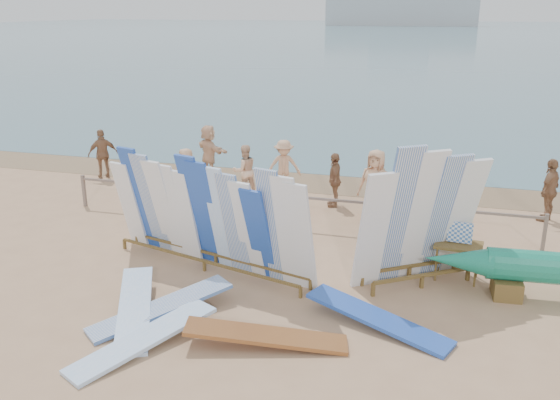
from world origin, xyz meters
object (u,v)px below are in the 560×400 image
(vendor_table, at_px, (457,260))
(beachgoer_10, at_px, (550,190))
(beachgoer_11, at_px, (209,151))
(beachgoer_3, at_px, (284,166))
(beachgoer_0, at_px, (187,174))
(stroller, at_px, (422,214))
(flat_board_c, at_px, (266,345))
(beachgoer_extra_1, at_px, (103,154))
(beach_chair_left, at_px, (288,209))
(main_surfboard_rack, at_px, (209,218))
(beachgoer_4, at_px, (335,180))
(flat_board_e, at_px, (162,316))
(flat_board_b, at_px, (144,346))
(flat_board_d, at_px, (377,327))
(beachgoer_2, at_px, (245,170))
(beachgoer_6, at_px, (375,184))
(beach_chair_right, at_px, (388,209))
(flat_board_a, at_px, (135,317))
(side_surfboard_rack, at_px, (420,221))

(vendor_table, xyz_separation_m, beachgoer_10, (2.29, 4.31, 0.42))
(beachgoer_11, bearing_deg, beachgoer_3, -163.67)
(vendor_table, relative_size, beachgoer_11, 0.73)
(beachgoer_10, xyz_separation_m, beachgoer_0, (-9.81, -0.91, -0.07))
(stroller, bearing_deg, beachgoer_3, 176.45)
(flat_board_c, distance_m, beachgoer_extra_1, 11.60)
(beachgoer_extra_1, xyz_separation_m, beachgoer_3, (6.09, 0.08, -0.00))
(beach_chair_left, bearing_deg, main_surfboard_rack, -100.75)
(main_surfboard_rack, bearing_deg, stroller, 57.01)
(vendor_table, relative_size, beachgoer_4, 0.81)
(stroller, bearing_deg, flat_board_e, -103.68)
(beach_chair_left, relative_size, beachgoer_3, 0.48)
(flat_board_b, distance_m, beachgoer_4, 8.25)
(flat_board_d, bearing_deg, beachgoer_extra_1, 75.74)
(beach_chair_left, distance_m, beachgoer_0, 3.34)
(flat_board_d, distance_m, beachgoer_10, 7.66)
(beachgoer_extra_1, relative_size, beachgoer_2, 1.05)
(flat_board_b, xyz_separation_m, beachgoer_2, (-1.09, 8.31, 0.77))
(flat_board_e, distance_m, beachgoer_extra_1, 9.92)
(main_surfboard_rack, xyz_separation_m, flat_board_d, (3.77, -1.53, -1.13))
(beachgoer_2, bearing_deg, beachgoer_0, -7.47)
(beachgoer_6, xyz_separation_m, beachgoer_0, (-5.42, 0.11, -0.17))
(beach_chair_left, distance_m, beachgoer_2, 2.40)
(flat_board_e, xyz_separation_m, beachgoer_6, (3.03, 6.36, 0.93))
(flat_board_c, distance_m, beachgoer_11, 10.64)
(beachgoer_4, bearing_deg, beachgoer_11, -126.32)
(flat_board_e, height_order, stroller, stroller)
(beach_chair_right, bearing_deg, main_surfboard_rack, -118.20)
(beachgoer_extra_1, xyz_separation_m, beachgoer_0, (3.59, -1.40, -0.04))
(flat_board_a, xyz_separation_m, beachgoer_11, (-2.29, 9.18, 0.86))
(flat_board_b, relative_size, beach_chair_right, 3.12)
(flat_board_c, xyz_separation_m, stroller, (2.19, 6.34, 0.38))
(flat_board_c, height_order, stroller, stroller)
(flat_board_b, relative_size, beachgoer_10, 1.61)
(flat_board_c, distance_m, flat_board_e, 2.15)
(vendor_table, height_order, flat_board_a, vendor_table)
(flat_board_c, xyz_separation_m, beachgoer_6, (0.92, 6.77, 0.93))
(beach_chair_left, relative_size, beachgoer_0, 0.51)
(flat_board_d, relative_size, beach_chair_left, 3.46)
(flat_board_d, xyz_separation_m, stroller, (0.48, 5.25, 0.38))
(flat_board_b, bearing_deg, beachgoer_extra_1, 152.25)
(flat_board_c, relative_size, beachgoer_0, 1.77)
(flat_board_d, height_order, beachgoer_0, beachgoer_0)
(side_surfboard_rack, height_order, flat_board_c, side_surfboard_rack)
(flat_board_d, xyz_separation_m, beachgoer_2, (-4.73, 6.64, 0.77))
(side_surfboard_rack, distance_m, flat_board_b, 5.69)
(stroller, xyz_separation_m, beachgoer_3, (-4.18, 2.02, 0.42))
(beachgoer_2, bearing_deg, main_surfboard_rack, 63.32)
(vendor_table, xyz_separation_m, beachgoer_0, (-7.53, 3.40, 0.35))
(beachgoer_extra_1, height_order, beachgoer_2, beachgoer_extra_1)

